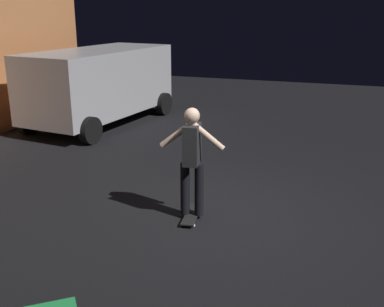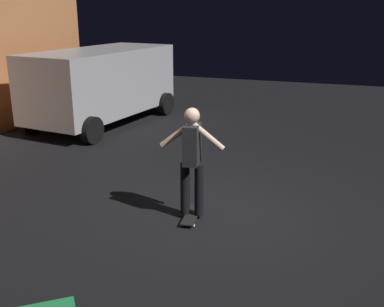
{
  "view_description": "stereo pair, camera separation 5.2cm",
  "coord_description": "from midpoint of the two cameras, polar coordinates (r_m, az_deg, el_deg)",
  "views": [
    {
      "loc": [
        -6.4,
        -1.82,
        3.14
      ],
      "look_at": [
        -0.18,
        0.35,
        1.05
      ],
      "focal_mm": 43.68,
      "sensor_mm": 36.0,
      "label": 1
    },
    {
      "loc": [
        -6.38,
        -1.87,
        3.14
      ],
      "look_at": [
        -0.18,
        0.35,
        1.05
      ],
      "focal_mm": 43.68,
      "sensor_mm": 36.0,
      "label": 2
    }
  ],
  "objects": [
    {
      "name": "ground_plane",
      "position": [
        7.36,
        3.3,
        -7.71
      ],
      "size": [
        28.0,
        28.0,
        0.0
      ],
      "primitive_type": "plane",
      "color": "black"
    },
    {
      "name": "parked_van",
      "position": [
        13.09,
        -10.84,
        8.58
      ],
      "size": [
        4.8,
        2.7,
        2.03
      ],
      "color": "#B2B2B7",
      "rests_on": "ground_plane"
    },
    {
      "name": "skateboard_ridden",
      "position": [
        7.28,
        0.21,
        -7.48
      ],
      "size": [
        0.8,
        0.3,
        0.07
      ],
      "color": "black",
      "rests_on": "ground_plane"
    },
    {
      "name": "skater",
      "position": [
        6.92,
        0.22,
        -0.11
      ],
      "size": [
        0.41,
        0.98,
        1.67
      ],
      "color": "black",
      "rests_on": "skateboard_ridden"
    }
  ]
}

